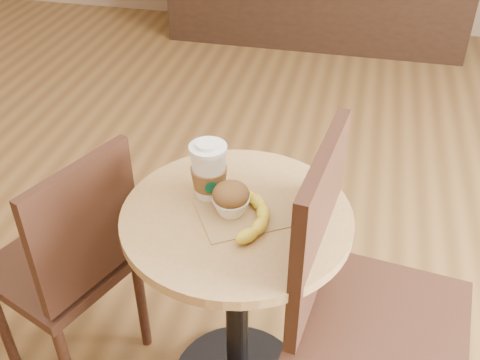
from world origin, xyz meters
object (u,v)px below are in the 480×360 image
at_px(cafe_table, 237,279).
at_px(coffee_cup, 209,172).
at_px(banana, 241,212).
at_px(chair_left, 71,261).
at_px(chair_right, 358,303).
at_px(muffin, 231,199).

height_order(cafe_table, coffee_cup, coffee_cup).
bearing_deg(banana, cafe_table, 105.31).
bearing_deg(chair_left, chair_right, 109.41).
bearing_deg(banana, muffin, 125.72).
distance_m(chair_right, coffee_cup, 0.53).
bearing_deg(cafe_table, coffee_cup, 145.93).
distance_m(chair_left, chair_right, 0.87).
height_order(cafe_table, chair_left, chair_left).
xyz_separation_m(coffee_cup, banana, (0.11, -0.08, -0.06)).
height_order(chair_left, coffee_cup, coffee_cup).
xyz_separation_m(cafe_table, banana, (0.02, -0.02, 0.27)).
relative_size(cafe_table, chair_left, 0.85).
relative_size(chair_left, banana, 3.69).
xyz_separation_m(chair_left, muffin, (0.50, 0.03, 0.31)).
bearing_deg(muffin, cafe_table, 6.35).
xyz_separation_m(chair_right, muffin, (-0.36, 0.06, 0.24)).
bearing_deg(coffee_cup, banana, -59.83).
distance_m(coffee_cup, muffin, 0.10).
distance_m(cafe_table, muffin, 0.30).
bearing_deg(muffin, chair_right, -9.55).
bearing_deg(chair_right, chair_left, 95.11).
relative_size(chair_left, muffin, 8.77).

